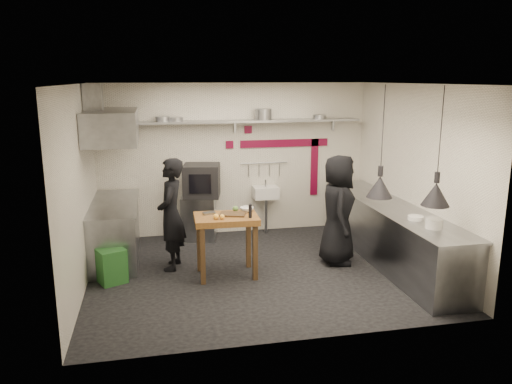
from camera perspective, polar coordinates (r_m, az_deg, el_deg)
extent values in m
plane|color=black|center=(7.71, 0.25, -9.05)|extent=(5.00, 5.00, 0.00)
plane|color=beige|center=(7.15, 0.28, 12.25)|extent=(5.00, 5.00, 0.00)
cube|color=silver|center=(9.33, -2.43, 3.76)|extent=(5.00, 0.04, 2.80)
cube|color=silver|center=(5.32, 4.98, -3.31)|extent=(5.00, 0.04, 2.80)
cube|color=silver|center=(7.22, -19.54, 0.30)|extent=(0.04, 4.20, 2.80)
cube|color=silver|center=(8.18, 17.66, 1.86)|extent=(0.04, 4.20, 2.80)
cube|color=maroon|center=(9.47, 3.28, 5.59)|extent=(1.70, 0.02, 0.14)
cube|color=maroon|center=(9.71, 6.67, 2.85)|extent=(0.14, 0.02, 1.10)
cube|color=maroon|center=(9.28, -0.90, 7.14)|extent=(0.14, 0.02, 0.14)
cube|color=maroon|center=(9.25, -3.04, 5.43)|extent=(0.14, 0.02, 0.14)
cube|color=gray|center=(9.07, -2.28, 8.08)|extent=(4.60, 0.34, 0.04)
cube|color=gray|center=(9.11, -14.40, 7.08)|extent=(0.04, 0.06, 0.24)
cube|color=gray|center=(9.22, -2.43, 7.53)|extent=(0.04, 0.06, 0.24)
cube|color=gray|center=(9.71, 8.80, 7.66)|extent=(0.04, 0.06, 0.24)
cylinder|color=gray|center=(8.94, -10.62, 8.22)|extent=(0.28, 0.28, 0.09)
cylinder|color=gray|center=(8.95, -9.17, 8.21)|extent=(0.27, 0.27, 0.07)
cylinder|color=gray|center=(9.15, 0.85, 8.88)|extent=(0.39, 0.39, 0.20)
cylinder|color=gray|center=(9.45, 7.24, 8.54)|extent=(0.27, 0.27, 0.08)
cube|color=gray|center=(9.18, -6.55, -2.87)|extent=(0.69, 0.65, 0.80)
cube|color=black|center=(8.97, -6.22, 1.31)|extent=(0.73, 0.70, 0.58)
cube|color=maroon|center=(8.71, -6.40, 0.95)|extent=(0.46, 0.12, 0.46)
cube|color=black|center=(8.68, -6.41, 0.91)|extent=(0.38, 0.09, 0.34)
cube|color=silver|center=(9.38, 1.11, -0.05)|extent=(0.46, 0.34, 0.22)
cylinder|color=gray|center=(9.34, 1.11, 1.03)|extent=(0.03, 0.03, 0.14)
cylinder|color=gray|center=(9.45, 1.15, -2.70)|extent=(0.06, 0.06, 0.66)
cylinder|color=gray|center=(9.41, 0.93, 3.35)|extent=(0.90, 0.02, 0.02)
cube|color=gray|center=(8.25, 15.08, -4.70)|extent=(0.70, 3.80, 0.90)
cube|color=gray|center=(8.12, 15.27, -1.57)|extent=(0.76, 3.90, 0.03)
cylinder|color=silver|center=(7.03, 19.68, -3.42)|extent=(0.27, 0.27, 0.13)
cylinder|color=silver|center=(7.40, 17.78, -2.83)|extent=(0.25, 0.25, 0.05)
cube|color=gray|center=(8.43, -15.78, -4.37)|extent=(0.70, 1.90, 0.90)
cube|color=gray|center=(8.30, -15.98, -1.30)|extent=(0.76, 2.00, 0.03)
cube|color=gray|center=(8.10, -16.16, 7.22)|extent=(0.78, 1.60, 0.50)
cube|color=gray|center=(8.09, -18.13, 9.93)|extent=(0.28, 0.28, 0.50)
cube|color=#205521|center=(7.53, -16.19, -8.08)|extent=(0.48, 0.48, 0.50)
cube|color=#462F1A|center=(7.33, -2.68, -2.54)|extent=(0.43, 0.36, 0.02)
cylinder|color=black|center=(7.15, -0.66, -2.19)|extent=(0.06, 0.06, 0.20)
sphere|color=#FFB136|center=(7.12, -4.59, -2.80)|extent=(0.10, 0.10, 0.08)
sphere|color=#FFB136|center=(7.11, -3.89, -2.83)|extent=(0.08, 0.08, 0.07)
sphere|color=#527C35|center=(7.47, -2.37, -1.93)|extent=(0.09, 0.09, 0.09)
cube|color=gray|center=(7.39, -5.38, -2.43)|extent=(0.20, 0.15, 0.03)
imported|color=silver|center=(7.51, -1.06, -1.99)|extent=(0.24, 0.24, 0.06)
imported|color=black|center=(7.69, -9.67, -2.53)|extent=(0.54, 0.70, 1.72)
imported|color=black|center=(7.92, 9.35, -2.02)|extent=(0.76, 0.97, 1.73)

